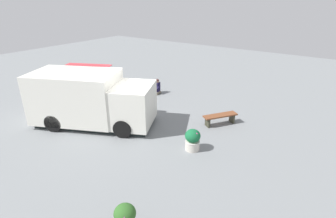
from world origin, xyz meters
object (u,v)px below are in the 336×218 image
object	(u,v)px
food_truck	(91,100)
planter_flowering_near	(193,140)
person_customer	(157,88)
plaza_bench	(220,117)
planter_flowering_far	(125,218)

from	to	relation	value
food_truck	planter_flowering_near	xyz separation A→B (m)	(4.66, 0.61, -0.68)
person_customer	plaza_bench	distance (m)	4.95
planter_flowering_near	planter_flowering_far	size ratio (longest dim) A/B	1.00
planter_flowering_far	planter_flowering_near	bearing A→B (deg)	98.10
planter_flowering_far	person_customer	bearing A→B (deg)	122.74
plaza_bench	food_truck	bearing A→B (deg)	-146.02
plaza_bench	person_customer	bearing A→B (deg)	160.53
planter_flowering_near	plaza_bench	size ratio (longest dim) A/B	0.54
planter_flowering_near	planter_flowering_far	bearing A→B (deg)	-81.90
planter_flowering_near	plaza_bench	xyz separation A→B (m)	(-0.06, 2.49, -0.07)
person_customer	planter_flowering_far	xyz separation A→B (m)	(5.31, -8.26, 0.11)
planter_flowering_near	plaza_bench	world-z (taller)	planter_flowering_near
planter_flowering_near	food_truck	bearing A→B (deg)	-172.53
food_truck	person_customer	bearing A→B (deg)	90.79
person_customer	planter_flowering_far	world-z (taller)	person_customer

